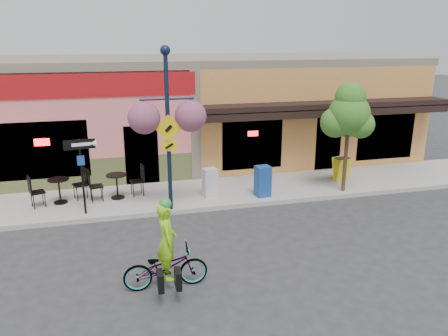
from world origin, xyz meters
The scene contains 14 objects.
ground centered at (0.00, 0.00, 0.00)m, with size 90.00×90.00×0.00m, color #2D2D30.
sidewalk centered at (0.00, 2.00, 0.07)m, with size 24.00×3.00×0.15m, color #9E9B93.
curb centered at (0.00, 0.55, 0.07)m, with size 24.00×0.12×0.15m, color #A8A59E.
building centered at (0.00, 7.50, 2.25)m, with size 18.20×8.20×4.50m, color #EE7675, non-canonical shape.
bicycle centered at (-3.03, -3.55, 0.48)m, with size 0.64×1.84×0.97m, color maroon.
cyclist_rider centered at (-2.98, -3.55, 0.86)m, with size 0.63×0.41×1.73m, color #92DB17.
lamp_post centered at (-2.35, 0.65, 2.63)m, with size 1.58×0.63×4.95m, color #111E37, non-canonical shape.
one_way_sign centered at (-4.92, 0.91, 1.31)m, with size 0.89×0.19×2.32m, color black, non-canonical shape.
cafe_set_left centered at (-5.75, 2.05, 0.68)m, with size 1.77×0.88×1.06m, color black, non-canonical shape.
cafe_set_right centered at (-3.94, 2.05, 0.69)m, with size 1.79×0.89×1.07m, color black, non-canonical shape.
newspaper_box_blue centered at (0.81, 1.04, 0.67)m, with size 0.47×0.42×1.05m, color navy, non-canonical shape.
newspaper_box_grey centered at (-0.91, 1.47, 0.63)m, with size 0.45×0.41×0.96m, color silver, non-canonical shape.
street_tree centered at (3.72, 0.84, 2.05)m, with size 1.49×1.49×3.81m, color #3D7A26, non-canonical shape.
sandwich_board centered at (4.24, 1.73, 0.60)m, with size 0.54×0.39×0.90m, color yellow, non-canonical shape.
Camera 1 is at (-3.91, -12.09, 5.27)m, focal length 35.00 mm.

